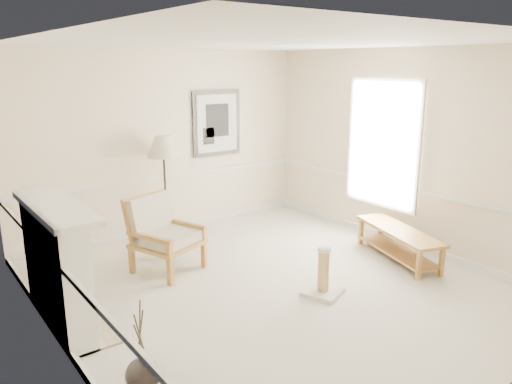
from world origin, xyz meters
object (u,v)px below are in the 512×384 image
(floor_vase, at_px, (143,376))
(bench, at_px, (398,239))
(scratching_post, at_px, (323,280))
(floor_lamp, at_px, (163,149))
(armchair, at_px, (161,230))

(floor_vase, xyz_separation_m, bench, (4.13, 0.62, 0.13))
(scratching_post, bearing_deg, floor_lamp, 100.70)
(floor_vase, bearing_deg, scratching_post, 10.01)
(bench, bearing_deg, floor_lamp, 128.46)
(floor_lamp, height_order, bench, floor_lamp)
(floor_lamp, xyz_separation_m, scratching_post, (0.56, -2.94, -1.23))
(armchair, bearing_deg, bench, -51.35)
(bench, height_order, scratching_post, scratching_post)
(armchair, height_order, floor_lamp, floor_lamp)
(bench, relative_size, scratching_post, 2.71)
(floor_vase, relative_size, floor_lamp, 0.53)
(armchair, height_order, scratching_post, armchair)
(bench, bearing_deg, scratching_post, -173.56)
(scratching_post, bearing_deg, armchair, 122.44)
(floor_vase, height_order, floor_lamp, floor_lamp)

